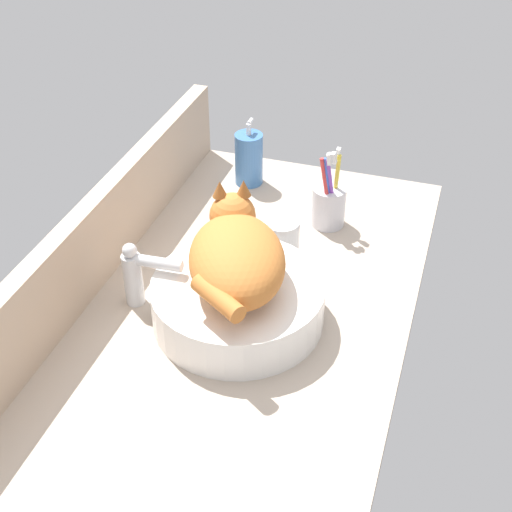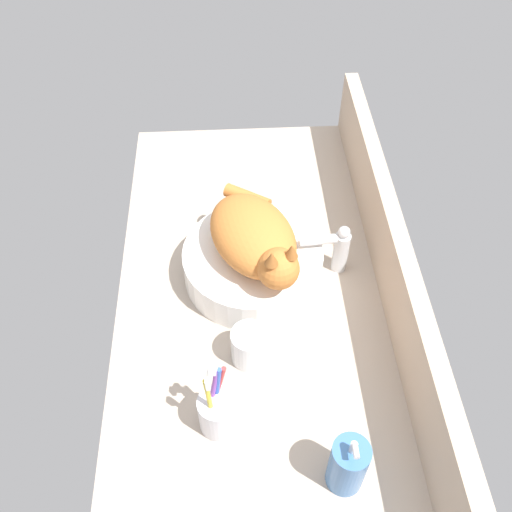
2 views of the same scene
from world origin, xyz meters
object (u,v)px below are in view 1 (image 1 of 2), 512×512
faucet (138,273)px  toothbrush_cup (329,204)px  cat (236,254)px  water_glass (281,240)px  soap_dispenser (249,159)px  sink_basin (238,302)px

faucet → toothbrush_cup: 46.62cm
cat → faucet: bearing=97.4°
cat → water_glass: 23.31cm
faucet → water_glass: faucet is taller
soap_dispenser → toothbrush_cup: bearing=-118.0°
soap_dispenser → cat: bearing=-164.2°
toothbrush_cup → faucet: bearing=143.4°
sink_basin → water_glass: bearing=-4.8°
water_glass → sink_basin: bearing=175.2°
faucet → toothbrush_cup: (37.40, -27.75, -2.11)cm
cat → toothbrush_cup: 37.24cm
cat → soap_dispenser: size_ratio=1.93×
toothbrush_cup → sink_basin: bearing=166.8°
toothbrush_cup → water_glass: toothbrush_cup is taller
faucet → soap_dispenser: (49.27, -5.39, -0.85)cm
sink_basin → soap_dispenser: bearing=16.1°
sink_basin → soap_dispenser: 50.10cm
cat → faucet: 19.98cm
toothbrush_cup → cat: bearing=165.4°
faucet → water_glass: 31.50cm
sink_basin → faucet: 19.53cm
sink_basin → water_glass: 22.01cm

